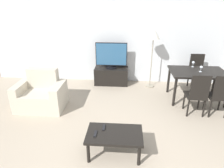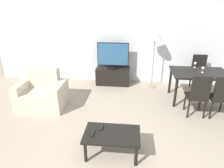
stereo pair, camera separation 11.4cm
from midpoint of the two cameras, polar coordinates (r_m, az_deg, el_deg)
The scene contains 14 objects.
wall_back at distance 5.77m, azimuth 3.86°, elevation 13.65°, with size 7.61×0.06×2.70m.
armchair at distance 4.79m, azimuth -18.67°, elevation -2.78°, with size 1.04×0.72×0.85m.
tv_stand at distance 5.79m, azimuth 0.82°, elevation 2.34°, with size 0.95×0.46×0.48m.
tv at distance 5.60m, azimuth 0.86°, elevation 8.11°, with size 0.87×0.31×0.72m.
coffee_table at distance 3.19m, azimuth 1.03°, elevation -14.62°, with size 0.86×0.54×0.39m.
dining_table at distance 5.11m, azimuth 24.32°, elevation 2.18°, with size 1.28×0.86×0.73m.
dining_chair_near at distance 4.44m, azimuth 24.02°, elevation -2.74°, with size 0.40×0.40×0.93m.
dining_chair_far at distance 5.89m, azimuth 24.11°, elevation 3.41°, with size 0.40×0.40×0.93m.
dining_chair_near_right at distance 4.60m, azimuth 29.32°, elevation -2.87°, with size 0.40×0.40×0.93m.
floor_lamp at distance 5.39m, azimuth 12.86°, elevation 12.96°, with size 0.33×0.33×1.61m.
remote_primary at distance 3.15m, azimuth -4.45°, elevation -13.90°, with size 0.04×0.15×0.02m.
remote_secondary at distance 3.27m, azimuth -1.94°, elevation -12.24°, with size 0.04×0.15×0.02m.
wine_glass_left at distance 5.35m, azimuth 23.25°, elevation 5.36°, with size 0.07×0.07×0.15m.
wine_glass_center at distance 5.04m, azimuth 25.16°, elevation 4.04°, with size 0.07×0.07×0.15m.
Camera 2 is at (0.27, -2.00, 2.29)m, focal length 32.00 mm.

